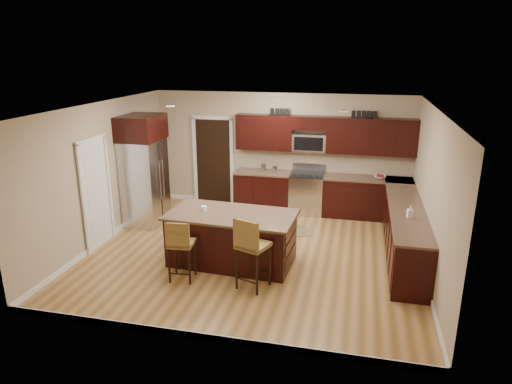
% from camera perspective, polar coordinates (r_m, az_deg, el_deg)
% --- Properties ---
extents(floor, '(6.00, 6.00, 0.00)m').
position_cam_1_polar(floor, '(8.58, -0.30, -7.63)').
color(floor, '#A57741').
rests_on(floor, ground).
extents(ceiling, '(6.00, 6.00, 0.00)m').
position_cam_1_polar(ceiling, '(7.83, -0.33, 10.58)').
color(ceiling, silver).
rests_on(ceiling, wall_back).
extents(wall_back, '(6.00, 0.00, 6.00)m').
position_cam_1_polar(wall_back, '(10.72, 3.10, 5.08)').
color(wall_back, tan).
rests_on(wall_back, floor).
extents(wall_left, '(0.00, 5.50, 5.50)m').
position_cam_1_polar(wall_left, '(9.24, -18.73, 2.18)').
color(wall_left, tan).
rests_on(wall_left, floor).
extents(wall_right, '(0.00, 5.50, 5.50)m').
position_cam_1_polar(wall_right, '(7.99, 21.11, -0.38)').
color(wall_right, tan).
rests_on(wall_right, floor).
extents(base_cabinets, '(4.02, 3.96, 0.92)m').
position_cam_1_polar(base_cabinets, '(9.55, 12.92, -2.44)').
color(base_cabinets, black).
rests_on(base_cabinets, floor).
extents(upper_cabinets, '(4.00, 0.33, 0.80)m').
position_cam_1_polar(upper_cabinets, '(10.33, 8.73, 7.22)').
color(upper_cabinets, black).
rests_on(upper_cabinets, wall_back).
extents(range, '(0.76, 0.64, 1.11)m').
position_cam_1_polar(range, '(10.56, 6.37, -0.12)').
color(range, silver).
rests_on(range, floor).
extents(microwave, '(0.76, 0.31, 0.40)m').
position_cam_1_polar(microwave, '(10.43, 6.68, 6.16)').
color(microwave, silver).
rests_on(microwave, upper_cabinets).
extents(doorway, '(0.85, 0.03, 2.06)m').
position_cam_1_polar(doorway, '(11.17, -5.33, 3.85)').
color(doorway, black).
rests_on(doorway, floor).
extents(pantry_door, '(0.03, 0.80, 2.04)m').
position_cam_1_polar(pantry_door, '(9.08, -19.40, -0.33)').
color(pantry_door, white).
rests_on(pantry_door, floor).
extents(letter_decor, '(2.20, 0.03, 0.15)m').
position_cam_1_polar(letter_decor, '(10.28, 8.04, 9.76)').
color(letter_decor, black).
rests_on(letter_decor, upper_cabinets).
extents(island, '(2.26, 1.27, 0.92)m').
position_cam_1_polar(island, '(8.07, -3.03, -5.98)').
color(island, black).
rests_on(island, floor).
extents(stool_left, '(0.43, 0.43, 1.05)m').
position_cam_1_polar(stool_left, '(7.45, -9.47, -6.39)').
color(stool_left, olive).
rests_on(stool_left, floor).
extents(stool_right, '(0.57, 0.57, 1.19)m').
position_cam_1_polar(stool_right, '(7.07, -0.66, -6.71)').
color(stool_right, olive).
rests_on(stool_right, floor).
extents(refrigerator, '(0.79, 0.98, 2.35)m').
position_cam_1_polar(refrigerator, '(9.94, -13.82, 2.76)').
color(refrigerator, silver).
rests_on(refrigerator, floor).
extents(floor_mat, '(1.10, 0.94, 0.01)m').
position_cam_1_polar(floor_mat, '(9.55, 3.92, -4.95)').
color(floor_mat, olive).
rests_on(floor_mat, floor).
extents(fruit_bowl, '(0.29, 0.29, 0.07)m').
position_cam_1_polar(fruit_bowl, '(10.38, 15.20, 1.82)').
color(fruit_bowl, silver).
rests_on(fruit_bowl, base_cabinets).
extents(soap_bottle, '(0.11, 0.11, 0.21)m').
position_cam_1_polar(soap_bottle, '(8.09, 18.73, -2.33)').
color(soap_bottle, '#B2B2B2').
rests_on(soap_bottle, base_cabinets).
extents(canister_tall, '(0.12, 0.12, 0.20)m').
position_cam_1_polar(canister_tall, '(10.57, 0.94, 3.09)').
color(canister_tall, silver).
rests_on(canister_tall, base_cabinets).
extents(canister_short, '(0.11, 0.11, 0.15)m').
position_cam_1_polar(canister_short, '(10.52, 2.36, 2.89)').
color(canister_short, silver).
rests_on(canister_short, base_cabinets).
extents(island_jar, '(0.10, 0.10, 0.10)m').
position_cam_1_polar(island_jar, '(8.02, -6.52, -2.09)').
color(island_jar, white).
rests_on(island_jar, island).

